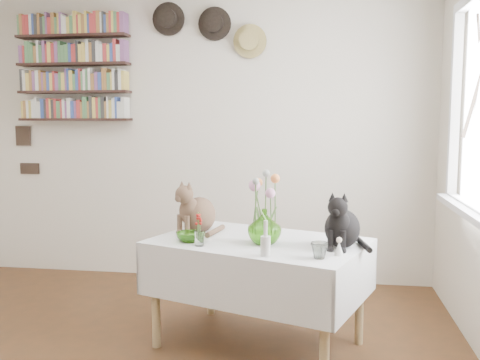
% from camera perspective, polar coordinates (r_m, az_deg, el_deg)
% --- Properties ---
extents(room, '(4.08, 4.58, 2.58)m').
position_cam_1_polar(room, '(2.55, -16.05, 2.74)').
color(room, brown).
rests_on(room, ground).
extents(dining_table, '(1.45, 1.17, 0.67)m').
position_cam_1_polar(dining_table, '(3.33, 2.00, -9.22)').
color(dining_table, white).
rests_on(dining_table, room).
extents(tabby_cat, '(0.36, 0.38, 0.35)m').
position_cam_1_polar(tabby_cat, '(3.51, -4.36, -2.70)').
color(tabby_cat, brown).
rests_on(tabby_cat, dining_table).
extents(black_cat, '(0.29, 0.33, 0.34)m').
position_cam_1_polar(black_cat, '(3.15, 10.87, -4.01)').
color(black_cat, black).
rests_on(black_cat, dining_table).
extents(flower_vase, '(0.21, 0.21, 0.21)m').
position_cam_1_polar(flower_vase, '(3.18, 2.63, -4.97)').
color(flower_vase, '#7DD33F').
rests_on(flower_vase, dining_table).
extents(green_bowl, '(0.25, 0.25, 0.06)m').
position_cam_1_polar(green_bowl, '(3.27, -5.27, -6.05)').
color(green_bowl, '#7DD33F').
rests_on(green_bowl, dining_table).
extents(drinking_glass, '(0.12, 0.12, 0.09)m').
position_cam_1_polar(drinking_glass, '(2.89, 8.46, -7.45)').
color(drinking_glass, white).
rests_on(drinking_glass, dining_table).
extents(candlestick, '(0.05, 0.05, 0.20)m').
position_cam_1_polar(candlestick, '(2.90, 2.74, -6.86)').
color(candlestick, white).
rests_on(candlestick, dining_table).
extents(berry_jar, '(0.05, 0.05, 0.22)m').
position_cam_1_polar(berry_jar, '(3.14, -4.36, -5.27)').
color(berry_jar, white).
rests_on(berry_jar, dining_table).
extents(porcelain_figurine, '(0.05, 0.05, 0.10)m').
position_cam_1_polar(porcelain_figurine, '(2.97, 10.52, -7.09)').
color(porcelain_figurine, white).
rests_on(porcelain_figurine, dining_table).
extents(flower_bouquet, '(0.17, 0.12, 0.39)m').
position_cam_1_polar(flower_bouquet, '(3.15, 2.62, -0.69)').
color(flower_bouquet, '#4C7233').
rests_on(flower_bouquet, flower_vase).
extents(bookshelf_unit, '(1.00, 0.16, 0.91)m').
position_cam_1_polar(bookshelf_unit, '(4.99, -17.31, 11.28)').
color(bookshelf_unit, '#331E19').
rests_on(bookshelf_unit, room).
extents(wall_hats, '(0.98, 0.09, 0.48)m').
position_cam_1_polar(wall_hats, '(4.66, -3.20, 15.93)').
color(wall_hats, black).
rests_on(wall_hats, room).
extents(wall_art_plaques, '(0.21, 0.02, 0.44)m').
position_cam_1_polar(wall_art_plaques, '(5.29, -21.86, 3.04)').
color(wall_art_plaques, '#38281E').
rests_on(wall_art_plaques, room).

